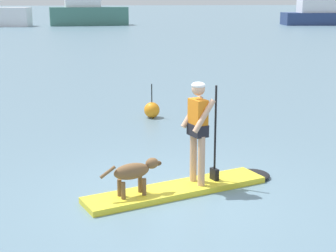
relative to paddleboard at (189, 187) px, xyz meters
The scene contains 7 objects.
ground_plane 0.23m from the paddleboard, 160.21° to the right, with size 400.00×400.00×0.00m, color slate.
paddleboard is the anchor object (origin of this frame).
person_paddler 1.07m from the paddleboard, 19.79° to the left, with size 0.67×0.58×1.74m.
dog 1.09m from the paddleboard, 160.21° to the right, with size 1.03×0.44×0.57m.
moored_boat_port 53.58m from the paddleboard, 91.90° to the left, with size 9.00×3.51×9.67m.
moored_boat_outer 56.52m from the paddleboard, 63.74° to the left, with size 9.04×4.47×12.08m.
marker_buoy 5.51m from the paddleboard, 89.75° to the left, with size 0.42×0.42×0.92m.
Camera 1 is at (-1.35, -8.07, 3.18)m, focal length 55.68 mm.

